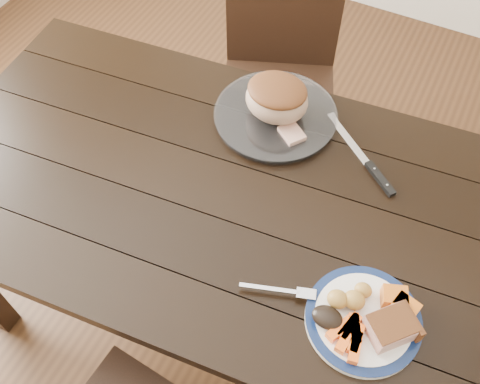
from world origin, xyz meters
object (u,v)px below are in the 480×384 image
at_px(dinner_plate, 363,320).
at_px(fork, 283,291).
at_px(dining_table, 218,206).
at_px(chair_far, 280,68).
at_px(serving_platter, 275,116).
at_px(roast_joint, 277,100).
at_px(pork_slice, 391,327).
at_px(carving_knife, 372,168).

distance_m(dinner_plate, fork, 0.19).
xyz_separation_m(dining_table, chair_far, (-0.13, 0.73, -0.13)).
bearing_deg(serving_platter, chair_far, 111.31).
height_order(dining_table, fork, fork).
distance_m(dining_table, roast_joint, 0.34).
xyz_separation_m(pork_slice, roast_joint, (-0.49, 0.48, 0.03)).
distance_m(dinner_plate, pork_slice, 0.07).
height_order(chair_far, pork_slice, chair_far).
bearing_deg(roast_joint, dining_table, -96.93).
distance_m(chair_far, serving_platter, 0.52).
relative_size(chair_far, carving_knife, 3.50).
xyz_separation_m(dinner_plate, carving_knife, (-0.12, 0.42, -0.00)).
bearing_deg(fork, dining_table, 125.95).
distance_m(chair_far, roast_joint, 0.56).
xyz_separation_m(serving_platter, fork, (0.25, -0.50, 0.01)).
bearing_deg(serving_platter, dining_table, -96.93).
bearing_deg(carving_knife, roast_joint, -152.03).
relative_size(dining_table, fork, 9.63).
xyz_separation_m(serving_platter, roast_joint, (-0.00, 0.00, 0.07)).
bearing_deg(fork, roast_joint, 98.04).
height_order(dining_table, chair_far, chair_far).
bearing_deg(roast_joint, dinner_plate, -47.45).
relative_size(dining_table, carving_knife, 6.30).
xyz_separation_m(dinner_plate, pork_slice, (0.06, -0.00, 0.03)).
bearing_deg(chair_far, fork, 92.39).
xyz_separation_m(dining_table, carving_knife, (0.35, 0.24, 0.10)).
bearing_deg(dinner_plate, dining_table, 159.01).
distance_m(pork_slice, carving_knife, 0.47).
relative_size(fork, carving_knife, 0.65).
height_order(serving_platter, fork, fork).
height_order(dinner_plate, roast_joint, roast_joint).
height_order(pork_slice, roast_joint, roast_joint).
bearing_deg(carving_knife, fork, -60.44).
relative_size(chair_far, serving_platter, 2.66).
bearing_deg(pork_slice, carving_knife, 113.01).
bearing_deg(dining_table, carving_knife, 34.59).
distance_m(dining_table, dinner_plate, 0.52).
bearing_deg(dinner_plate, serving_platter, 132.55).
bearing_deg(fork, chair_far, 95.60).
distance_m(serving_platter, carving_knife, 0.32).
relative_size(dinner_plate, pork_slice, 2.65).
bearing_deg(roast_joint, pork_slice, -44.17).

